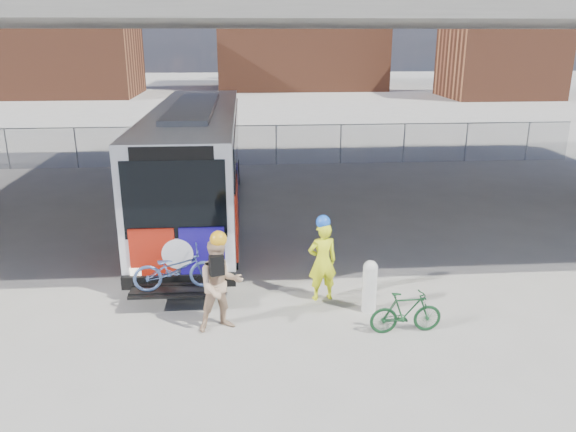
{
  "coord_description": "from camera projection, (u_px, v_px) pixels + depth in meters",
  "views": [
    {
      "loc": [
        -0.45,
        -13.54,
        5.74
      ],
      "look_at": [
        0.55,
        -0.78,
        1.6
      ],
      "focal_mm": 35.0,
      "sensor_mm": 36.0,
      "label": 1
    }
  ],
  "objects": [
    {
      "name": "ground",
      "position": [
        265.0,
        266.0,
        14.64
      ],
      "size": [
        160.0,
        160.0,
        0.0
      ],
      "primitive_type": "plane",
      "color": "#9E9991",
      "rests_on": "ground"
    },
    {
      "name": "bus",
      "position": [
        196.0,
        154.0,
        17.92
      ],
      "size": [
        2.67,
        12.98,
        3.69
      ],
      "color": "silver",
      "rests_on": "ground"
    },
    {
      "name": "overpass",
      "position": [
        257.0,
        6.0,
        16.43
      ],
      "size": [
        40.0,
        16.0,
        7.95
      ],
      "color": "#605E59",
      "rests_on": "ground"
    },
    {
      "name": "chainlink_fence",
      "position": [
        254.0,
        134.0,
        25.59
      ],
      "size": [
        30.0,
        0.06,
        30.0
      ],
      "color": "gray",
      "rests_on": "ground"
    },
    {
      "name": "brick_buildings",
      "position": [
        258.0,
        38.0,
        58.82
      ],
      "size": [
        54.0,
        22.0,
        12.0
      ],
      "color": "brown",
      "rests_on": "ground"
    },
    {
      "name": "bollard",
      "position": [
        370.0,
        284.0,
        12.06
      ],
      "size": [
        0.31,
        0.31,
        1.18
      ],
      "color": "white",
      "rests_on": "ground"
    },
    {
      "name": "cyclist_hivis",
      "position": [
        322.0,
        259.0,
        12.52
      ],
      "size": [
        0.74,
        0.55,
        2.01
      ],
      "rotation": [
        0.0,
        0.0,
        3.33
      ],
      "color": "#F0FF1A",
      "rests_on": "ground"
    },
    {
      "name": "cyclist_tan",
      "position": [
        220.0,
        284.0,
        11.21
      ],
      "size": [
        1.11,
        0.97,
        2.12
      ],
      "rotation": [
        0.0,
        0.0,
        0.29
      ],
      "color": "tan",
      "rests_on": "ground"
    },
    {
      "name": "bike_parked",
      "position": [
        406.0,
        312.0,
        11.23
      ],
      "size": [
        1.49,
        0.48,
        0.89
      ],
      "primitive_type": "imported",
      "rotation": [
        0.0,
        0.0,
        1.61
      ],
      "color": "#133D1E",
      "rests_on": "ground"
    }
  ]
}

